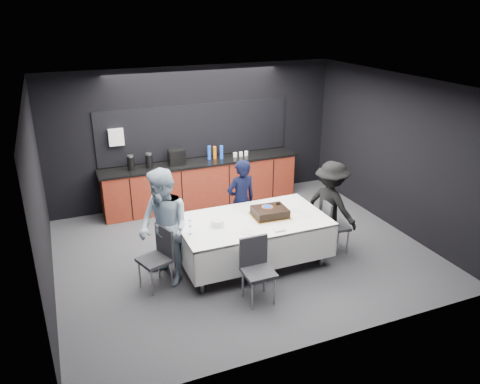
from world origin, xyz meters
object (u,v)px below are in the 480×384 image
party_table (252,227)px  person_center (241,201)px  plate_stack (217,223)px  person_right (331,206)px  champagne_flute (190,224)px  chair_near (256,265)px  chair_left (159,253)px  chair_right (331,222)px  cake_assembly (270,212)px  person_left (164,228)px

party_table → person_center: person_center is taller
plate_stack → person_right: bearing=0.6°
champagne_flute → chair_near: 1.14m
chair_left → person_right: 2.96m
person_right → party_table: bearing=69.7°
champagne_flute → chair_right: size_ratio=0.24×
chair_left → person_right: person_right is taller
cake_assembly → chair_left: (-1.82, -0.07, -0.31)m
person_right → person_left: bearing=69.4°
champagne_flute → chair_near: size_ratio=0.24×
party_table → chair_left: size_ratio=2.51×
person_right → person_center: bearing=38.8°
plate_stack → person_left: 0.81m
party_table → person_left: person_left is taller
person_center → person_left: 1.72m
person_left → chair_right: bearing=67.2°
chair_near → person_center: size_ratio=0.61×
chair_near → person_left: 1.45m
person_center → champagne_flute: bearing=29.3°
champagne_flute → chair_left: 0.62m
plate_stack → person_right: person_right is taller
cake_assembly → person_left: person_left is taller
plate_stack → person_center: 1.08m
chair_right → person_center: (-1.24, 0.91, 0.22)m
plate_stack → person_right: 2.02m
cake_assembly → plate_stack: (-0.89, -0.02, -0.02)m
cake_assembly → person_center: size_ratio=0.39×
chair_right → person_center: bearing=143.8°
cake_assembly → chair_near: (-0.63, -0.90, -0.31)m
plate_stack → chair_left: bearing=-176.6°
person_left → plate_stack: bearing=67.8°
person_left → person_right: 2.83m
person_center → plate_stack: bearing=39.8°
chair_near → plate_stack: bearing=106.1°
person_right → chair_right: bearing=135.9°
chair_right → person_left: size_ratio=0.52×
party_table → person_right: person_right is taller
party_table → person_center: size_ratio=1.54×
chair_right → chair_near: size_ratio=1.00×
person_center → person_left: size_ratio=0.85×
party_table → champagne_flute: champagne_flute is taller
chair_left → plate_stack: bearing=3.4°
party_table → plate_stack: size_ratio=11.43×
person_left → cake_assembly: bearing=69.6°
champagne_flute → cake_assembly: bearing=5.1°
party_table → person_center: 0.80m
chair_near → person_left: person_left is taller
party_table → plate_stack: bearing=-178.0°
party_table → cake_assembly: size_ratio=3.96×
party_table → cake_assembly: 0.37m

